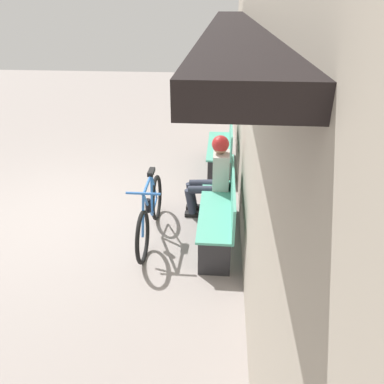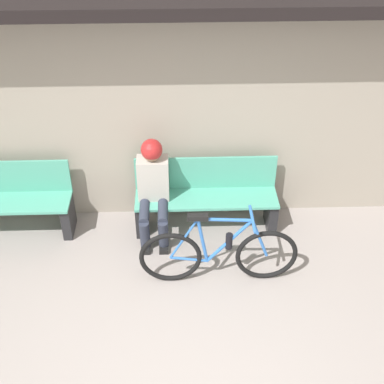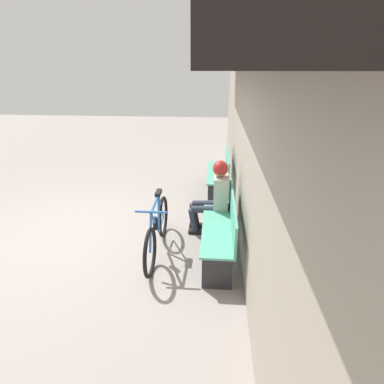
% 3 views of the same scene
% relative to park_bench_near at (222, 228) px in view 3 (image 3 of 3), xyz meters
% --- Properties ---
extents(ground_plane, '(24.00, 24.00, 0.00)m').
position_rel_park_bench_near_xyz_m(ground_plane, '(-0.24, -2.11, -0.39)').
color(ground_plane, gray).
extents(storefront_wall, '(12.00, 0.56, 3.20)m').
position_rel_park_bench_near_xyz_m(storefront_wall, '(-0.24, 0.31, 1.28)').
color(storefront_wall, '#9E9384').
rests_on(storefront_wall, ground_plane).
extents(park_bench_near, '(1.59, 0.42, 0.84)m').
position_rel_park_bench_near_xyz_m(park_bench_near, '(0.00, 0.00, 0.00)').
color(park_bench_near, '#51A88E').
rests_on(park_bench_near, ground_plane).
extents(bicycle, '(1.59, 0.40, 0.85)m').
position_rel_park_bench_near_xyz_m(bicycle, '(0.08, -0.89, -0.04)').
color(bicycle, black).
rests_on(bicycle, ground_plane).
extents(person_seated, '(0.34, 0.60, 1.17)m').
position_rel_park_bench_near_xyz_m(person_seated, '(-0.58, -0.11, 0.29)').
color(person_seated, '#2D3342').
rests_on(person_seated, ground_plane).
extents(park_bench_far, '(1.49, 0.42, 0.84)m').
position_rel_park_bench_near_xyz_m(park_bench_far, '(-2.26, -0.00, -0.01)').
color(park_bench_far, '#51A88E').
rests_on(park_bench_far, ground_plane).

